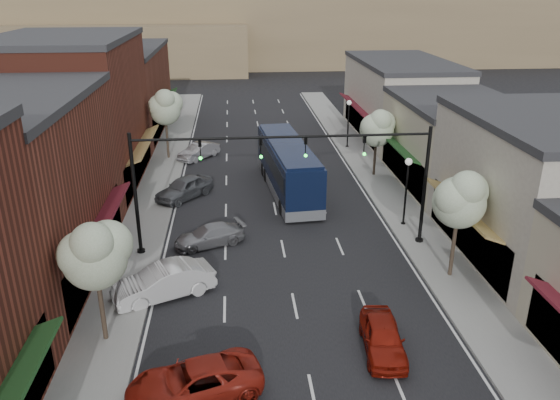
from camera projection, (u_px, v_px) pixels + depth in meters
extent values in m
plane|color=black|center=(300.00, 331.00, 23.90)|extent=(160.00, 160.00, 0.00)
cube|color=gray|center=(157.00, 188.00, 40.32)|extent=(2.80, 73.00, 0.15)
cube|color=gray|center=(380.00, 182.00, 41.67)|extent=(2.80, 73.00, 0.15)
cube|color=gray|center=(176.00, 188.00, 40.43)|extent=(0.25, 73.00, 0.17)
cube|color=gray|center=(362.00, 182.00, 41.56)|extent=(0.25, 73.00, 0.17)
cube|color=black|center=(91.00, 246.00, 28.05)|extent=(0.60, 11.90, 2.60)
cube|color=maroon|center=(104.00, 219.00, 27.56)|extent=(1.07, 9.80, 0.49)
cube|color=maroon|center=(71.00, 116.00, 39.32)|extent=(9.00, 14.00, 10.50)
cube|color=#2D2D30|center=(59.00, 38.00, 37.31)|extent=(9.20, 14.10, 0.40)
cube|color=black|center=(135.00, 163.00, 41.01)|extent=(0.60, 11.90, 2.60)
cube|color=#9C8146|center=(144.00, 143.00, 40.52)|extent=(1.07, 9.80, 0.49)
cube|color=brown|center=(115.00, 93.00, 54.59)|extent=(9.00, 18.00, 8.00)
cube|color=#2D2D30|center=(111.00, 49.00, 53.04)|extent=(9.20, 18.10, 0.40)
cube|color=black|center=(160.00, 115.00, 55.82)|extent=(0.60, 15.30, 2.60)
cube|color=#1B431C|center=(167.00, 101.00, 55.33)|extent=(1.07, 12.60, 0.49)
cube|color=#BBB2A0|center=(543.00, 193.00, 29.18)|extent=(8.00, 12.00, 7.50)
cube|color=#2D2D30|center=(557.00, 120.00, 27.72)|extent=(8.20, 12.10, 0.40)
cube|color=black|center=(471.00, 232.00, 29.68)|extent=(0.60, 10.20, 2.60)
cube|color=#9C8146|center=(460.00, 207.00, 29.06)|extent=(1.07, 8.40, 0.49)
cube|color=#B4AC8F|center=(455.00, 145.00, 40.56)|extent=(8.00, 12.00, 6.00)
cube|color=#2D2D30|center=(460.00, 102.00, 39.38)|extent=(8.20, 12.10, 0.40)
cube|color=black|center=(405.00, 164.00, 40.78)|extent=(0.60, 10.20, 2.60)
cube|color=#1B431C|center=(396.00, 145.00, 40.16)|extent=(1.07, 8.40, 0.49)
cube|color=#BBB2A0|center=(401.00, 101.00, 53.34)|extent=(8.00, 16.00, 7.00)
cube|color=#2D2D30|center=(404.00, 62.00, 51.97)|extent=(8.20, 16.10, 0.40)
cube|color=black|center=(363.00, 120.00, 53.74)|extent=(0.60, 13.60, 2.60)
cube|color=maroon|center=(355.00, 106.00, 53.12)|extent=(1.07, 11.20, 0.49)
cube|color=#7A6647|center=(244.00, 29.00, 105.00)|extent=(120.00, 30.00, 12.00)
cube|color=#7A6647|center=(99.00, 48.00, 92.61)|extent=(50.00, 20.00, 8.00)
cylinder|color=black|center=(419.00, 241.00, 31.89)|extent=(0.44, 0.44, 0.30)
cylinder|color=black|center=(425.00, 187.00, 30.66)|extent=(0.20, 0.20, 7.00)
cylinder|color=black|center=(358.00, 135.00, 29.19)|extent=(8.00, 0.14, 0.14)
imported|color=black|center=(364.00, 146.00, 29.44)|extent=(0.18, 0.46, 1.10)
sphere|color=#19E533|center=(364.00, 154.00, 29.49)|extent=(0.18, 0.18, 0.18)
imported|color=black|center=(306.00, 147.00, 29.18)|extent=(0.18, 0.46, 1.10)
sphere|color=#19E533|center=(306.00, 156.00, 29.23)|extent=(0.18, 0.18, 0.18)
cylinder|color=black|center=(141.00, 252.00, 30.60)|extent=(0.44, 0.44, 0.30)
cylinder|color=black|center=(135.00, 196.00, 29.37)|extent=(0.20, 0.20, 7.00)
cylinder|color=black|center=(207.00, 139.00, 28.54)|extent=(8.00, 0.14, 0.14)
imported|color=black|center=(200.00, 150.00, 28.73)|extent=(0.18, 0.46, 1.10)
sphere|color=#19E533|center=(201.00, 158.00, 28.78)|extent=(0.18, 0.18, 0.18)
imported|color=black|center=(261.00, 148.00, 28.99)|extent=(0.18, 0.46, 1.10)
sphere|color=#19E533|center=(261.00, 157.00, 29.03)|extent=(0.18, 0.18, 0.18)
cylinder|color=#47382B|center=(453.00, 245.00, 27.58)|extent=(0.20, 0.20, 3.71)
sphere|color=#9BB088|center=(459.00, 202.00, 26.73)|extent=(2.60, 2.60, 2.60)
sphere|color=#9BB088|center=(468.00, 191.00, 26.87)|extent=(2.00, 2.00, 2.00)
sphere|color=#9BB088|center=(454.00, 198.00, 26.29)|extent=(1.90, 1.90, 1.90)
sphere|color=#9BB088|center=(468.00, 188.00, 25.93)|extent=(1.70, 1.70, 1.70)
cylinder|color=#47382B|center=(375.00, 156.00, 42.47)|extent=(0.20, 0.20, 3.33)
sphere|color=#9BB088|center=(377.00, 130.00, 41.70)|extent=(2.60, 2.60, 2.60)
sphere|color=#9BB088|center=(382.00, 123.00, 41.86)|extent=(2.00, 2.00, 2.00)
sphere|color=#9BB088|center=(373.00, 127.00, 41.27)|extent=(1.90, 1.90, 1.90)
sphere|color=#9BB088|center=(380.00, 121.00, 40.94)|extent=(1.70, 1.70, 1.70)
cylinder|color=#47382B|center=(102.00, 305.00, 22.58)|extent=(0.20, 0.20, 3.52)
sphere|color=#9BB088|center=(95.00, 258.00, 21.77)|extent=(2.60, 2.60, 2.60)
sphere|color=#9BB088|center=(108.00, 244.00, 21.92)|extent=(2.00, 2.00, 2.00)
sphere|color=#9BB088|center=(82.00, 255.00, 21.33)|extent=(1.90, 1.90, 1.90)
sphere|color=#9BB088|center=(92.00, 244.00, 20.99)|extent=(1.70, 1.70, 1.70)
cylinder|color=#47382B|center=(167.00, 137.00, 46.59)|extent=(0.20, 0.20, 3.84)
sphere|color=#9BB088|center=(165.00, 110.00, 45.70)|extent=(2.60, 2.60, 2.60)
sphere|color=#9BB088|center=(171.00, 103.00, 45.84)|extent=(2.00, 2.00, 2.00)
sphere|color=#9BB088|center=(159.00, 106.00, 45.26)|extent=(1.90, 1.90, 1.90)
sphere|color=#9BB088|center=(165.00, 99.00, 44.89)|extent=(1.70, 1.70, 1.70)
cylinder|color=black|center=(403.00, 224.00, 34.21)|extent=(0.28, 0.28, 0.20)
cylinder|color=black|center=(406.00, 196.00, 33.51)|extent=(0.12, 0.12, 4.00)
sphere|color=white|center=(409.00, 162.00, 32.69)|extent=(0.44, 0.44, 0.44)
cylinder|color=black|center=(347.00, 147.00, 50.41)|extent=(0.28, 0.28, 0.20)
cylinder|color=black|center=(348.00, 127.00, 49.71)|extent=(0.12, 0.12, 4.00)
sphere|color=white|center=(349.00, 103.00, 48.89)|extent=(0.44, 0.44, 0.44)
cube|color=black|center=(288.00, 166.00, 39.21)|extent=(3.68, 12.16, 3.04)
cube|color=#595B60|center=(288.00, 184.00, 39.73)|extent=(3.70, 12.18, 0.70)
cube|color=black|center=(288.00, 160.00, 39.05)|extent=(3.65, 11.21, 1.10)
cube|color=black|center=(288.00, 145.00, 38.63)|extent=(3.43, 11.67, 0.25)
cube|color=black|center=(306.00, 186.00, 33.55)|extent=(2.07, 0.27, 1.20)
cylinder|color=black|center=(282.00, 207.00, 35.72)|extent=(0.41, 1.06, 1.04)
cylinder|color=black|center=(317.00, 205.00, 36.11)|extent=(0.41, 1.06, 1.04)
cylinder|color=black|center=(264.00, 169.00, 43.02)|extent=(0.41, 1.06, 1.04)
cylinder|color=black|center=(293.00, 168.00, 43.41)|extent=(0.41, 1.06, 1.04)
cylinder|color=black|center=(267.00, 175.00, 41.74)|extent=(0.41, 1.06, 1.04)
cylinder|color=black|center=(297.00, 173.00, 42.13)|extent=(0.41, 1.06, 1.04)
imported|color=maroon|center=(383.00, 337.00, 22.36)|extent=(1.95, 4.10, 1.35)
imported|color=maroon|center=(194.00, 382.00, 19.81)|extent=(5.40, 3.57, 1.38)
imported|color=silver|center=(164.00, 282.00, 26.23)|extent=(5.14, 3.56, 1.61)
imported|color=gray|center=(209.00, 235.00, 31.55)|extent=(4.43, 3.02, 1.19)
imported|color=#505256|center=(184.00, 188.00, 38.38)|extent=(4.37, 4.71, 1.57)
imported|color=#A6A6AB|center=(199.00, 151.00, 47.13)|extent=(3.66, 4.10, 1.35)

